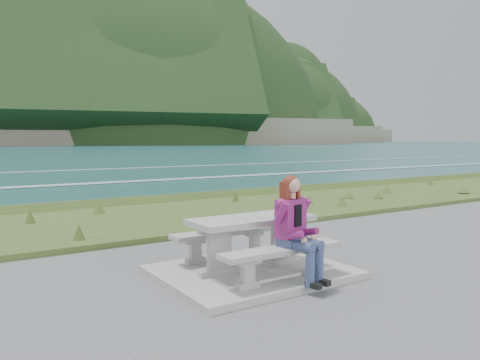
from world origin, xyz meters
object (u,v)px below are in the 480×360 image
object	(u,v)px
bench_seaward	(226,236)
seated_woman	(300,243)
picnic_table	(252,229)
bench_landward	(282,255)

from	to	relation	value
bench_seaward	seated_woman	distance (m)	1.55
seated_woman	bench_seaward	bearing A→B (deg)	85.27
picnic_table	bench_seaward	world-z (taller)	picnic_table
bench_landward	bench_seaward	distance (m)	1.40
picnic_table	seated_woman	xyz separation A→B (m)	(0.18, -0.83, -0.07)
bench_landward	seated_woman	bearing A→B (deg)	-35.23
bench_seaward	seated_woman	world-z (taller)	seated_woman
picnic_table	seated_woman	size ratio (longest dim) A/B	1.30
bench_landward	bench_seaward	xyz separation A→B (m)	(0.00, 1.40, 0.00)
bench_landward	picnic_table	bearing A→B (deg)	90.00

